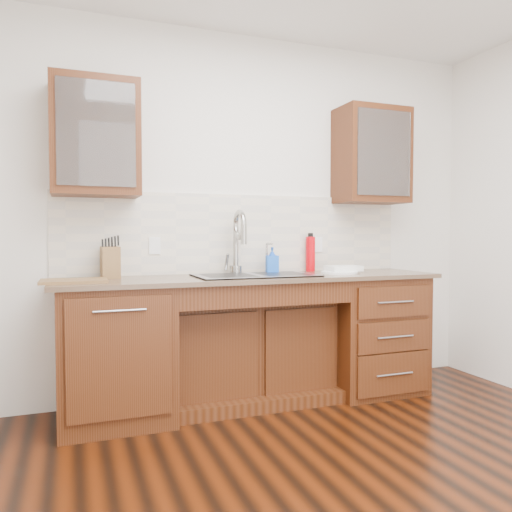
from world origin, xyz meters
name	(u,v)px	position (x,y,z in m)	size (l,w,h in m)	color
wall_back	(238,215)	(0.00, 1.80, 1.35)	(4.00, 0.10, 2.70)	white
base_cabinet_left	(116,353)	(-0.95, 1.44, 0.44)	(0.70, 0.62, 0.88)	#593014
base_cabinet_center	(250,351)	(0.00, 1.53, 0.35)	(1.20, 0.44, 0.70)	#593014
base_cabinet_right	(369,332)	(0.95, 1.44, 0.44)	(0.70, 0.62, 0.88)	#593014
countertop	(255,278)	(0.00, 1.43, 0.90)	(2.70, 0.65, 0.03)	#84705B
backsplash	(240,234)	(0.00, 1.74, 1.21)	(2.70, 0.02, 0.59)	beige
sink	(256,288)	(0.00, 1.41, 0.83)	(0.84, 0.46, 0.19)	#9E9EA5
faucet	(236,247)	(-0.07, 1.64, 1.11)	(0.04, 0.04, 0.40)	#999993
filter_tap	(267,257)	(0.18, 1.65, 1.03)	(0.02, 0.02, 0.24)	#999993
upper_cabinet_left	(95,138)	(-1.05, 1.58, 1.83)	(0.55, 0.34, 0.75)	#593014
upper_cabinet_right	(371,156)	(1.05, 1.58, 1.83)	(0.55, 0.34, 0.75)	#593014
outlet_left	(155,246)	(-0.65, 1.73, 1.12)	(0.08, 0.01, 0.12)	white
outlet_right	(318,244)	(0.65, 1.73, 1.12)	(0.08, 0.01, 0.12)	white
soap_bottle	(272,260)	(0.20, 1.59, 1.01)	(0.09, 0.09, 0.20)	blue
water_bottle	(310,254)	(0.56, 1.68, 1.05)	(0.07, 0.07, 0.27)	#C70009
plate	(339,272)	(0.66, 1.40, 0.92)	(0.27, 0.27, 0.02)	white
dish_towel	(343,268)	(0.72, 1.44, 0.94)	(0.25, 0.18, 0.04)	silver
knife_block	(110,262)	(-0.96, 1.61, 1.01)	(0.12, 0.19, 0.21)	#9E6129
cutting_board	(74,281)	(-1.20, 1.35, 0.92)	(0.39, 0.27, 0.02)	brown
cup_left_a	(81,145)	(-1.14, 1.58, 1.77)	(0.13, 0.13, 0.10)	white
cup_left_b	(107,148)	(-0.98, 1.58, 1.77)	(0.09, 0.09, 0.09)	white
cup_right_a	(357,162)	(0.92, 1.58, 1.77)	(0.12, 0.12, 0.09)	white
cup_right_b	(378,163)	(1.12, 1.58, 1.78)	(0.11, 0.11, 0.10)	white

